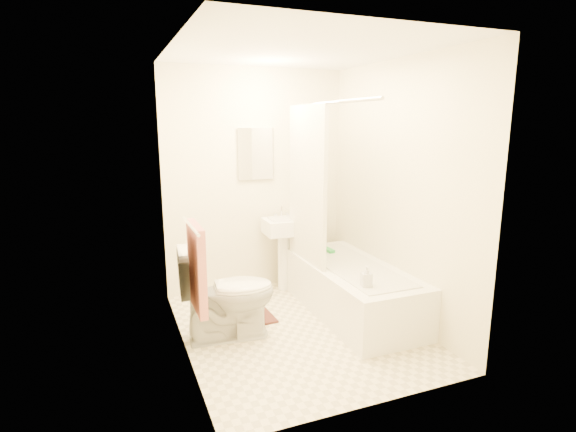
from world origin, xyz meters
name	(u,v)px	position (x,y,z in m)	size (l,w,h in m)	color
floor	(298,329)	(0.00, 0.00, 0.00)	(2.40, 2.40, 0.00)	beige
ceiling	(300,50)	(0.00, 0.00, 2.40)	(2.40, 2.40, 0.00)	white
wall_back	(256,181)	(0.00, 1.20, 1.20)	(2.00, 0.02, 2.40)	beige
wall_left	(179,207)	(-1.00, 0.00, 1.20)	(0.02, 2.40, 2.40)	beige
wall_right	(398,192)	(1.00, 0.00, 1.20)	(0.02, 2.40, 2.40)	beige
mirror	(256,154)	(0.00, 1.18, 1.50)	(0.40, 0.03, 0.55)	white
curtain_rod	(327,103)	(0.30, 0.10, 2.00)	(0.03, 0.03, 1.70)	silver
shower_curtain	(307,187)	(0.30, 0.50, 1.22)	(0.04, 0.80, 1.55)	silver
towel_bar	(191,226)	(-0.96, -0.25, 1.10)	(0.02, 0.02, 0.60)	silver
towel	(197,268)	(-0.93, -0.25, 0.78)	(0.06, 0.45, 0.66)	#CC7266
toilet_paper	(189,263)	(-0.93, 0.12, 0.70)	(0.12, 0.12, 0.11)	white
toilet	(227,293)	(-0.62, 0.10, 0.40)	(0.46, 0.82, 0.80)	white
sink	(285,251)	(0.25, 0.97, 0.44)	(0.45, 0.36, 0.88)	white
bathtub	(351,289)	(0.63, 0.17, 0.24)	(0.74, 1.69, 0.48)	white
bath_mat	(241,318)	(-0.42, 0.40, 0.01)	(0.59, 0.44, 0.02)	#4A231F
soap_bottle	(366,277)	(0.46, -0.38, 0.57)	(0.08, 0.09, 0.18)	white
scrub_brush	(327,250)	(0.62, 0.67, 0.50)	(0.06, 0.21, 0.04)	green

